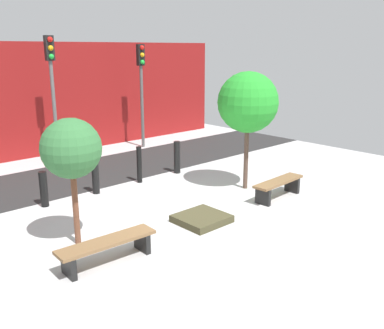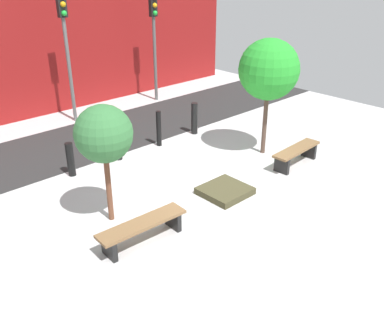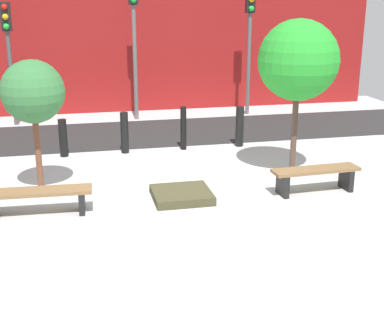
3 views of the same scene
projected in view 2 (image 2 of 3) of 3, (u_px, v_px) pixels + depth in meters
name	position (u px, v px, depth m)	size (l,w,h in m)	color
ground_plane	(219.00, 191.00, 10.17)	(18.00, 18.00, 0.00)	#B6B6B6
road_strip	(105.00, 135.00, 13.42)	(18.00, 3.11, 0.01)	#282828
building_facade	(48.00, 55.00, 14.77)	(16.20, 0.50, 3.97)	maroon
bench_left	(142.00, 227.00, 8.21)	(1.86, 0.52, 0.44)	black
bench_right	(296.00, 153.00, 11.33)	(1.71, 0.49, 0.48)	black
planter_bed	(225.00, 191.00, 10.01)	(1.06, 1.01, 0.16)	#403C25
tree_behind_left_bench	(104.00, 135.00, 8.25)	(1.15, 1.15, 2.51)	brown
tree_behind_right_bench	(269.00, 70.00, 11.19)	(1.61, 1.61, 3.18)	#4F3A2F
bollard_far_left	(70.00, 159.00, 10.73)	(0.19, 0.19, 0.88)	black
bollard_left	(118.00, 143.00, 11.58)	(0.19, 0.19, 0.98)	black
bollard_center	(159.00, 129.00, 12.44)	(0.15, 0.15, 1.05)	black
bollard_right	(194.00, 118.00, 13.33)	(0.20, 0.20, 1.00)	black
traffic_light_mid_west	(65.00, 35.00, 13.41)	(0.28, 0.27, 4.14)	#5F5F5F
traffic_light_mid_east	(154.00, 29.00, 15.66)	(0.28, 0.27, 3.89)	#545454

